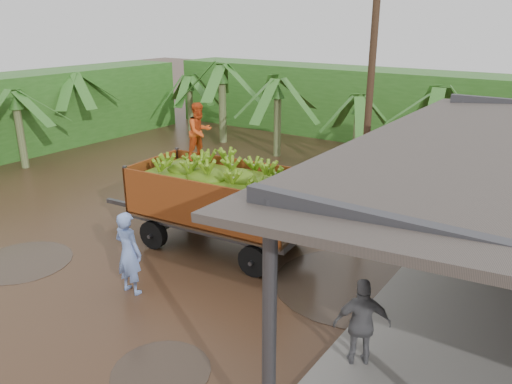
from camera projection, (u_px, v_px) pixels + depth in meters
ground at (179, 261)px, 13.17m from camera, size 100.00×100.00×0.00m
hedge_north at (361, 104)px, 26.02m from camera, size 22.00×3.00×3.60m
hedge_west at (15, 114)px, 23.22m from camera, size 3.00×18.00×3.60m
banana_trailer at (221, 197)px, 13.54m from camera, size 6.81×2.79×3.87m
man_blue at (129, 253)px, 11.38m from camera, size 0.74×0.50×2.00m
man_grey at (362, 324)px, 8.94m from camera, size 1.11×0.93×1.77m
utility_pole at (370, 93)px, 16.72m from camera, size 1.20×0.24×7.24m
banana_plants at (203, 123)px, 21.44m from camera, size 25.05×20.48×4.08m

